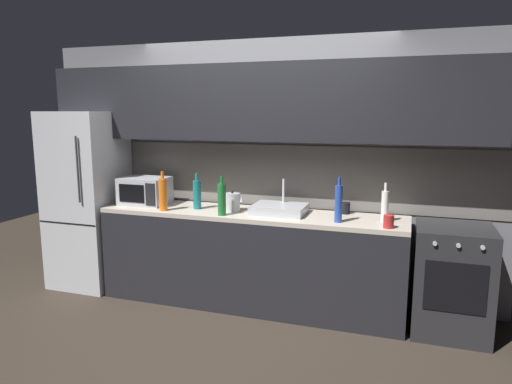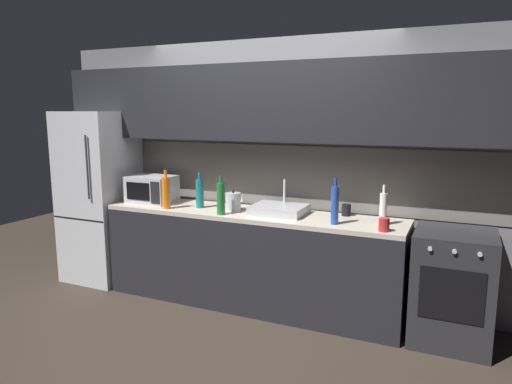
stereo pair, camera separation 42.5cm
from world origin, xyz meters
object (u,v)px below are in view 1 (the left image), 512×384
Objects in this scene: wine_bottle_blue at (339,203)px; mug_red at (389,222)px; microwave at (145,191)px; wine_bottle_orange at (163,194)px; refrigerator at (88,199)px; wine_bottle_teal at (197,194)px; kettle at (232,202)px; mug_dark at (346,208)px; wine_bottle_green at (222,199)px; oven_range at (452,280)px; wine_bottle_white at (385,206)px.

mug_red is at bearing -9.69° from wine_bottle_blue.
wine_bottle_orange is at bearing -33.49° from microwave.
microwave is 0.40m from wine_bottle_orange.
refrigerator reaches higher than wine_bottle_teal.
kettle reaches higher than mug_dark.
mug_red is at bearing -4.01° from refrigerator.
wine_bottle_green is 0.96× the size of wine_bottle_orange.
wine_bottle_blue is at bearing -92.23° from mug_dark.
microwave is 0.96m from kettle.
wine_bottle_white is at bearing -179.31° from oven_range.
wine_bottle_orange reaches higher than oven_range.
wine_bottle_white reaches higher than microwave.
mug_dark is at bearing 12.10° from kettle.
mug_red is at bearing -157.55° from oven_range.
mug_red is (0.40, -0.42, -0.00)m from mug_dark.
wine_bottle_teal is (-0.33, 0.18, -0.01)m from wine_bottle_green.
wine_bottle_green is 0.38m from wine_bottle_teal.
wine_bottle_orange reaches higher than wine_bottle_teal.
wine_bottle_white is 0.93× the size of wine_bottle_green.
mug_red is at bearing -0.38° from wine_bottle_orange.
oven_range is 2.34× the size of wine_bottle_blue.
mug_dark is at bearing 167.17° from oven_range.
refrigerator is 1.64m from kettle.
kettle reaches higher than oven_range.
mug_dark is (0.01, 0.35, -0.11)m from wine_bottle_blue.
wine_bottle_blue reaches higher than wine_bottle_teal.
refrigerator is 0.69m from microwave.
oven_range is 1.06m from mug_dark.
refrigerator reaches higher than oven_range.
wine_bottle_green reaches higher than wine_bottle_white.
refrigerator is 3.96× the size of microwave.
wine_bottle_blue is 0.43m from mug_red.
wine_bottle_teal is (-1.36, 0.12, -0.02)m from wine_bottle_blue.
wine_bottle_teal is at bearing 173.98° from mug_red.
wine_bottle_green is (-1.95, -0.21, 0.60)m from oven_range.
microwave is 1.34× the size of wine_bottle_teal.
microwave is (-2.89, 0.02, 0.58)m from oven_range.
wine_bottle_blue is at bearing -159.71° from wine_bottle_white.
kettle is (1.63, -0.01, 0.08)m from refrigerator.
wine_bottle_green is (1.61, -0.21, 0.14)m from refrigerator.
oven_range is 1.96× the size of microwave.
wine_bottle_teal is at bearing -179.35° from oven_range.
wine_bottle_orange is at bearing -11.22° from refrigerator.
wine_bottle_teal is 1.40m from mug_dark.
wine_bottle_white is 2.00m from wine_bottle_orange.
kettle is 1.37m from wine_bottle_white.
wine_bottle_blue is at bearing -171.26° from oven_range.
microwave is 1.98m from mug_dark.
mug_red is at bearing -5.60° from microwave.
wine_bottle_orange is 3.52× the size of mug_dark.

